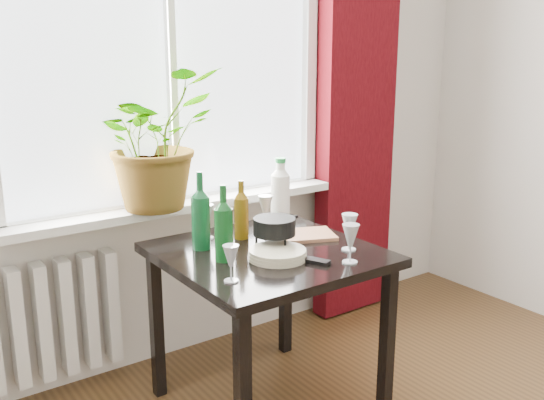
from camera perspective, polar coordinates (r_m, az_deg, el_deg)
window at (r=2.97m, az=-9.71°, el=14.44°), size 1.72×0.08×1.62m
windowsill at (r=3.00m, az=-8.52°, el=-0.47°), size 1.72×0.20×0.04m
curtain at (r=3.54m, az=8.02°, el=9.51°), size 0.50×0.12×2.56m
radiator at (r=2.95m, az=-21.82°, el=-10.88°), size 0.80×0.10×0.55m
table at (r=2.61m, az=-0.39°, el=-6.65°), size 0.85×0.85×0.74m
potted_plant at (r=2.84m, az=-11.01°, el=5.65°), size 0.71×0.66×0.65m
wine_bottle_left at (r=2.42m, az=-4.58°, el=-2.14°), size 0.10×0.10×0.32m
wine_bottle_right at (r=2.57m, az=-6.75°, el=-0.94°), size 0.10×0.10×0.34m
bottle_amber at (r=2.71m, az=-2.91°, el=-0.85°), size 0.08×0.08×0.27m
cleaning_bottle at (r=2.96m, az=0.79°, el=1.05°), size 0.12×0.12×0.33m
wineglass_front_right at (r=2.43m, az=7.39°, el=-4.07°), size 0.08×0.08×0.16m
wineglass_far_right at (r=2.58m, az=7.29°, el=-2.98°), size 0.08×0.08×0.16m
wineglass_back_center at (r=2.84m, az=-0.62°, el=-1.16°), size 0.08×0.08×0.17m
wineglass_back_left at (r=2.73m, az=-6.19°, el=-2.00°), size 0.09×0.09×0.16m
wineglass_front_left at (r=2.23m, az=-3.88°, el=-5.96°), size 0.08×0.08×0.14m
plate_stack at (r=2.47m, az=0.52°, el=-5.10°), size 0.29×0.29×0.04m
fondue_pot at (r=2.57m, az=0.22°, el=-3.20°), size 0.25×0.24×0.14m
tv_remote at (r=2.45m, az=3.75°, el=-5.67°), size 0.10×0.16×0.02m
cutting_board at (r=2.76m, az=2.75°, el=-3.34°), size 0.35×0.29×0.02m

